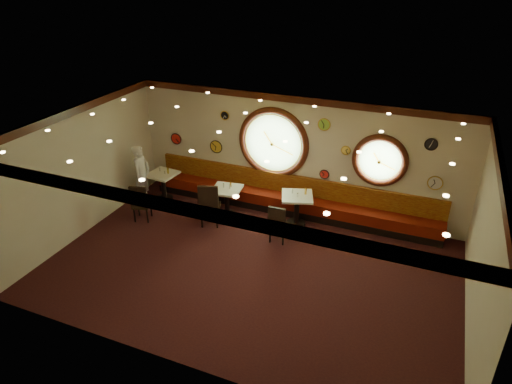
# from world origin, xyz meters

# --- Properties ---
(floor) EXTENTS (9.00, 6.00, 0.00)m
(floor) POSITION_xyz_m (0.00, 0.00, 0.00)
(floor) COLOR black
(floor) RESTS_ON ground
(ceiling) EXTENTS (9.00, 6.00, 0.02)m
(ceiling) POSITION_xyz_m (0.00, 0.00, 3.20)
(ceiling) COLOR gold
(ceiling) RESTS_ON wall_back
(wall_back) EXTENTS (9.00, 0.02, 3.20)m
(wall_back) POSITION_xyz_m (0.00, 3.00, 1.60)
(wall_back) COLOR beige
(wall_back) RESTS_ON floor
(wall_front) EXTENTS (9.00, 0.02, 3.20)m
(wall_front) POSITION_xyz_m (0.00, -3.00, 1.60)
(wall_front) COLOR beige
(wall_front) RESTS_ON floor
(wall_left) EXTENTS (0.02, 6.00, 3.20)m
(wall_left) POSITION_xyz_m (-4.50, 0.00, 1.60)
(wall_left) COLOR beige
(wall_left) RESTS_ON floor
(wall_right) EXTENTS (0.02, 6.00, 3.20)m
(wall_right) POSITION_xyz_m (4.50, 0.00, 1.60)
(wall_right) COLOR beige
(wall_right) RESTS_ON floor
(molding_back) EXTENTS (9.00, 0.10, 0.18)m
(molding_back) POSITION_xyz_m (0.00, 2.95, 3.11)
(molding_back) COLOR #3A150A
(molding_back) RESTS_ON wall_back
(molding_front) EXTENTS (9.00, 0.10, 0.18)m
(molding_front) POSITION_xyz_m (0.00, -2.95, 3.11)
(molding_front) COLOR #3A150A
(molding_front) RESTS_ON wall_back
(molding_left) EXTENTS (0.10, 6.00, 0.18)m
(molding_left) POSITION_xyz_m (-4.45, 0.00, 3.11)
(molding_left) COLOR #3A150A
(molding_left) RESTS_ON wall_back
(molding_right) EXTENTS (0.10, 6.00, 0.18)m
(molding_right) POSITION_xyz_m (4.45, 0.00, 3.11)
(molding_right) COLOR #3A150A
(molding_right) RESTS_ON wall_back
(banquette_base) EXTENTS (8.00, 0.55, 0.20)m
(banquette_base) POSITION_xyz_m (0.00, 2.72, 0.10)
(banquette_base) COLOR black
(banquette_base) RESTS_ON floor
(banquette_seat) EXTENTS (8.00, 0.55, 0.30)m
(banquette_seat) POSITION_xyz_m (0.00, 2.72, 0.35)
(banquette_seat) COLOR #551007
(banquette_seat) RESTS_ON banquette_base
(banquette_back) EXTENTS (8.00, 0.10, 0.55)m
(banquette_back) POSITION_xyz_m (0.00, 2.94, 0.75)
(banquette_back) COLOR #641407
(banquette_back) RESTS_ON wall_back
(porthole_left_glass) EXTENTS (1.66, 0.02, 1.66)m
(porthole_left_glass) POSITION_xyz_m (-0.60, 3.00, 1.85)
(porthole_left_glass) COLOR #9AD580
(porthole_left_glass) RESTS_ON wall_back
(porthole_left_frame) EXTENTS (1.98, 0.18, 1.98)m
(porthole_left_frame) POSITION_xyz_m (-0.60, 2.98, 1.85)
(porthole_left_frame) COLOR #3A150A
(porthole_left_frame) RESTS_ON wall_back
(porthole_left_ring) EXTENTS (1.61, 0.03, 1.61)m
(porthole_left_ring) POSITION_xyz_m (-0.60, 2.95, 1.85)
(porthole_left_ring) COLOR gold
(porthole_left_ring) RESTS_ON wall_back
(porthole_right_glass) EXTENTS (1.10, 0.02, 1.10)m
(porthole_right_glass) POSITION_xyz_m (2.20, 3.00, 1.80)
(porthole_right_glass) COLOR #9AD580
(porthole_right_glass) RESTS_ON wall_back
(porthole_right_frame) EXTENTS (1.38, 0.18, 1.38)m
(porthole_right_frame) POSITION_xyz_m (2.20, 2.98, 1.80)
(porthole_right_frame) COLOR #3A150A
(porthole_right_frame) RESTS_ON wall_back
(porthole_right_ring) EXTENTS (1.09, 0.03, 1.09)m
(porthole_right_ring) POSITION_xyz_m (2.20, 2.95, 1.80)
(porthole_right_ring) COLOR gold
(porthole_right_ring) RESTS_ON wall_back
(wall_clock_0) EXTENTS (0.28, 0.03, 0.28)m
(wall_clock_0) POSITION_xyz_m (3.30, 2.96, 2.40)
(wall_clock_0) COLOR black
(wall_clock_0) RESTS_ON wall_back
(wall_clock_1) EXTENTS (0.24, 0.03, 0.24)m
(wall_clock_1) POSITION_xyz_m (0.85, 2.96, 1.20)
(wall_clock_1) COLOR red
(wall_clock_1) RESTS_ON wall_back
(wall_clock_2) EXTENTS (0.30, 0.03, 0.30)m
(wall_clock_2) POSITION_xyz_m (0.75, 2.96, 2.55)
(wall_clock_2) COLOR #88BC3A
(wall_clock_2) RESTS_ON wall_back
(wall_clock_3) EXTENTS (0.34, 0.03, 0.34)m
(wall_clock_3) POSITION_xyz_m (3.55, 2.96, 1.45)
(wall_clock_3) COLOR silver
(wall_clock_3) RESTS_ON wall_back
(wall_clock_4) EXTENTS (0.36, 0.03, 0.36)m
(wall_clock_4) POSITION_xyz_m (-2.30, 2.96, 1.50)
(wall_clock_4) COLOR gold
(wall_clock_4) RESTS_ON wall_back
(wall_clock_5) EXTENTS (0.32, 0.03, 0.32)m
(wall_clock_5) POSITION_xyz_m (-3.60, 2.96, 1.55)
(wall_clock_5) COLOR red
(wall_clock_5) RESTS_ON wall_back
(wall_clock_6) EXTENTS (0.24, 0.03, 0.24)m
(wall_clock_6) POSITION_xyz_m (-2.00, 2.96, 2.45)
(wall_clock_6) COLOR black
(wall_clock_6) RESTS_ON wall_back
(wall_clock_7) EXTENTS (0.22, 0.03, 0.22)m
(wall_clock_7) POSITION_xyz_m (1.35, 2.96, 1.95)
(wall_clock_7) COLOR #EFCD4F
(wall_clock_7) RESTS_ON wall_back
(table_a) EXTENTS (0.82, 0.82, 0.83)m
(table_a) POSITION_xyz_m (-3.58, 2.07, 0.52)
(table_a) COLOR black
(table_a) RESTS_ON floor
(table_b) EXTENTS (0.84, 0.84, 0.82)m
(table_b) POSITION_xyz_m (-1.50, 1.91, 0.52)
(table_b) COLOR black
(table_b) RESTS_ON floor
(table_c) EXTENTS (0.99, 0.99, 0.86)m
(table_c) POSITION_xyz_m (0.37, 2.18, 0.54)
(table_c) COLOR black
(table_c) RESTS_ON floor
(chair_a) EXTENTS (0.55, 0.55, 0.65)m
(chair_a) POSITION_xyz_m (-3.47, 0.80, 0.60)
(chair_a) COLOR black
(chair_a) RESTS_ON floor
(chair_b) EXTENTS (0.64, 0.64, 0.75)m
(chair_b) POSITION_xyz_m (-1.68, 1.26, 0.69)
(chair_b) COLOR black
(chair_b) RESTS_ON floor
(chair_c) EXTENTS (0.43, 0.43, 0.63)m
(chair_c) POSITION_xyz_m (0.20, 1.20, 0.58)
(chair_c) COLOR black
(chair_c) RESTS_ON floor
(condiment_a_salt) EXTENTS (0.03, 0.03, 0.10)m
(condiment_a_salt) POSITION_xyz_m (-3.73, 2.17, 0.87)
(condiment_a_salt) COLOR silver
(condiment_a_salt) RESTS_ON table_a
(condiment_b_salt) EXTENTS (0.04, 0.04, 0.11)m
(condiment_b_salt) POSITION_xyz_m (-1.60, 1.95, 0.87)
(condiment_b_salt) COLOR silver
(condiment_b_salt) RESTS_ON table_b
(condiment_c_salt) EXTENTS (0.04, 0.04, 0.10)m
(condiment_c_salt) POSITION_xyz_m (0.22, 2.25, 0.91)
(condiment_c_salt) COLOR #BBBBBF
(condiment_c_salt) RESTS_ON table_c
(condiment_a_pepper) EXTENTS (0.03, 0.03, 0.09)m
(condiment_a_pepper) POSITION_xyz_m (-3.50, 2.07, 0.87)
(condiment_a_pepper) COLOR silver
(condiment_a_pepper) RESTS_ON table_a
(condiment_b_pepper) EXTENTS (0.04, 0.04, 0.11)m
(condiment_b_pepper) POSITION_xyz_m (-1.41, 1.93, 0.88)
(condiment_b_pepper) COLOR silver
(condiment_b_pepper) RESTS_ON table_b
(condiment_c_pepper) EXTENTS (0.04, 0.04, 0.10)m
(condiment_c_pepper) POSITION_xyz_m (0.40, 2.10, 0.91)
(condiment_c_pepper) COLOR silver
(condiment_c_pepper) RESTS_ON table_c
(condiment_a_bottle) EXTENTS (0.05, 0.05, 0.16)m
(condiment_a_bottle) POSITION_xyz_m (-3.43, 2.13, 0.91)
(condiment_a_bottle) COLOR gold
(condiment_a_bottle) RESTS_ON table_a
(condiment_b_bottle) EXTENTS (0.05, 0.05, 0.15)m
(condiment_b_bottle) POSITION_xyz_m (-1.44, 2.04, 0.89)
(condiment_b_bottle) COLOR orange
(condiment_b_bottle) RESTS_ON table_b
(condiment_c_bottle) EXTENTS (0.06, 0.06, 0.18)m
(condiment_c_bottle) POSITION_xyz_m (0.55, 2.32, 0.95)
(condiment_c_bottle) COLOR gold
(condiment_c_bottle) RESTS_ON table_c
(waiter) EXTENTS (0.46, 0.66, 1.72)m
(waiter) POSITION_xyz_m (-4.00, 1.70, 0.86)
(waiter) COLOR white
(waiter) RESTS_ON floor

